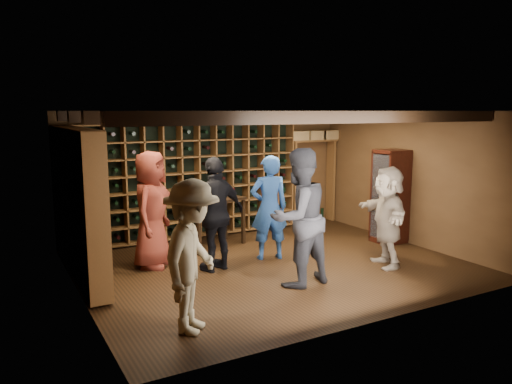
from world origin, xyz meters
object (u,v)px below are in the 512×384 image
display_cabinet (390,198)px  guest_khaki (192,257)px  guest_red_floral (151,210)px  tasting_table (213,205)px  man_blue_shirt (269,208)px  guest_beige (387,216)px  man_grey_suit (299,218)px  guest_woman_black (216,214)px

display_cabinet → guest_khaki: 5.12m
guest_red_floral → tasting_table: size_ratio=1.42×
tasting_table → man_blue_shirt: bearing=-83.0°
display_cabinet → guest_beige: size_ratio=1.07×
man_grey_suit → tasting_table: man_grey_suit is taller
man_blue_shirt → tasting_table: (-0.53, 1.15, -0.09)m
display_cabinet → man_grey_suit: man_grey_suit is taller
man_grey_suit → guest_khaki: bearing=12.2°
guest_beige → guest_woman_black: bearing=-93.2°
display_cabinet → man_blue_shirt: 2.57m
guest_red_floral → guest_woman_black: 1.07m
man_grey_suit → tasting_table: 2.49m
guest_beige → tasting_table: 3.14m
tasting_table → display_cabinet: bearing=-41.0°
guest_red_floral → guest_woman_black: bearing=-90.8°
man_grey_suit → guest_woman_black: 1.41m
display_cabinet → tasting_table: display_cabinet is taller
guest_khaki → guest_beige: bearing=-36.6°
display_cabinet → guest_red_floral: size_ratio=0.93×
display_cabinet → guest_khaki: (-4.77, -1.87, 0.02)m
man_grey_suit → guest_red_floral: (-1.60, 1.84, -0.05)m
man_blue_shirt → guest_khaki: size_ratio=1.01×
guest_red_floral → guest_beige: 3.80m
guest_khaki → guest_beige: (3.68, 0.79, -0.06)m
display_cabinet → guest_red_floral: (-4.45, 0.69, 0.08)m
guest_woman_black → man_grey_suit: bearing=107.3°
guest_red_floral → guest_woman_black: guest_red_floral is taller
guest_red_floral → man_blue_shirt: bearing=-68.4°
guest_woman_black → display_cabinet: bearing=164.3°
guest_red_floral → guest_khaki: (-0.32, -2.57, -0.06)m
display_cabinet → guest_red_floral: bearing=171.1°
display_cabinet → man_blue_shirt: man_blue_shirt is taller
guest_khaki → display_cabinet: bearing=-27.3°
guest_khaki → man_grey_suit: bearing=-28.1°
display_cabinet → guest_beige: 1.53m
guest_beige → man_grey_suit: bearing=-67.0°
guest_woman_black → tasting_table: (0.50, 1.28, -0.11)m
display_cabinet → guest_beige: (-1.09, -1.08, -0.04)m
display_cabinet → man_grey_suit: 3.08m
tasting_table → man_grey_suit: bearing=-102.1°
guest_red_floral → guest_woman_black: (0.84, -0.66, -0.04)m
man_blue_shirt → guest_khaki: man_blue_shirt is taller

